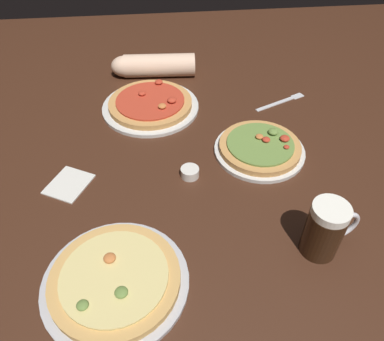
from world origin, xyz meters
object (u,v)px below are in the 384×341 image
(pizza_plate_side, at_px, (151,104))
(beer_mug_dark, at_px, (326,229))
(diner_arm, at_px, (151,66))
(napkin_folded, at_px, (68,185))
(fork_left, at_px, (281,101))
(pizza_plate_near, at_px, (115,280))
(ramekin_sauce, at_px, (190,173))
(pizza_plate_far, at_px, (260,148))

(pizza_plate_side, relative_size, beer_mug_dark, 2.26)
(diner_arm, bearing_deg, napkin_folded, -113.06)
(beer_mug_dark, xyz_separation_m, fork_left, (0.08, 0.61, -0.07))
(beer_mug_dark, xyz_separation_m, diner_arm, (-0.37, 0.85, -0.03))
(pizza_plate_near, relative_size, beer_mug_dark, 2.18)
(ramekin_sauce, bearing_deg, pizza_plate_side, 106.13)
(pizza_plate_side, distance_m, beer_mug_dark, 0.73)
(pizza_plate_side, distance_m, napkin_folded, 0.42)
(pizza_plate_near, distance_m, pizza_plate_side, 0.67)
(ramekin_sauce, height_order, napkin_folded, ramekin_sauce)
(pizza_plate_near, relative_size, ramekin_sauce, 6.15)
(beer_mug_dark, height_order, napkin_folded, beer_mug_dark)
(pizza_plate_near, height_order, pizza_plate_side, pizza_plate_side)
(pizza_plate_near, height_order, ramekin_sauce, pizza_plate_near)
(fork_left, distance_m, diner_arm, 0.51)
(pizza_plate_side, xyz_separation_m, diner_arm, (0.01, 0.23, 0.03))
(fork_left, height_order, diner_arm, diner_arm)
(ramekin_sauce, xyz_separation_m, diner_arm, (-0.09, 0.57, 0.03))
(pizza_plate_side, relative_size, fork_left, 1.69)
(napkin_folded, bearing_deg, pizza_plate_far, 8.66)
(beer_mug_dark, relative_size, diner_arm, 0.46)
(beer_mug_dark, bearing_deg, fork_left, 82.24)
(fork_left, bearing_deg, pizza_plate_near, -130.18)
(beer_mug_dark, bearing_deg, pizza_plate_side, 121.32)
(diner_arm, bearing_deg, pizza_plate_near, -96.60)
(pizza_plate_side, height_order, ramekin_sauce, pizza_plate_side)
(pizza_plate_near, relative_size, pizza_plate_far, 1.18)
(pizza_plate_near, xyz_separation_m, diner_arm, (0.10, 0.89, 0.03))
(pizza_plate_near, height_order, napkin_folded, pizza_plate_near)
(pizza_plate_far, height_order, napkin_folded, pizza_plate_far)
(napkin_folded, distance_m, diner_arm, 0.63)
(ramekin_sauce, distance_m, napkin_folded, 0.34)
(pizza_plate_near, distance_m, napkin_folded, 0.35)
(pizza_plate_near, distance_m, beer_mug_dark, 0.48)
(pizza_plate_near, xyz_separation_m, beer_mug_dark, (0.47, 0.04, 0.06))
(beer_mug_dark, distance_m, fork_left, 0.62)
(pizza_plate_side, bearing_deg, diner_arm, 87.48)
(fork_left, bearing_deg, pizza_plate_side, 178.89)
(pizza_plate_far, distance_m, fork_left, 0.29)
(pizza_plate_far, relative_size, ramekin_sauce, 5.22)
(pizza_plate_far, distance_m, diner_arm, 0.58)
(pizza_plate_near, bearing_deg, diner_arm, 83.40)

